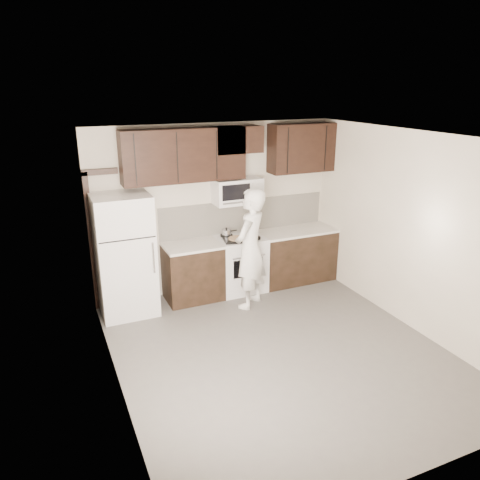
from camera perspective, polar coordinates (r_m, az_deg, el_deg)
floor at (r=6.19m, az=4.84°, el=-13.37°), size 4.50×4.50×0.00m
back_wall at (r=7.55m, az=-3.00°, el=3.86°), size 4.00×0.00×4.00m
ceiling at (r=5.28m, az=5.65°, el=12.31°), size 4.50×4.50×0.00m
counter_run at (r=7.78m, az=2.08°, el=-2.60°), size 2.95×0.64×0.91m
stove at (r=7.66m, az=0.04°, el=-2.90°), size 0.76×0.66×0.94m
backsplash at (r=7.77m, az=0.50°, el=3.01°), size 2.90×0.02×0.54m
upper_cabinets at (r=7.28m, az=-1.07°, el=10.82°), size 3.48×0.35×0.78m
microwave at (r=7.41m, az=-0.33°, el=6.00°), size 0.76×0.42×0.40m
refrigerator at (r=6.97m, az=-13.87°, el=-1.84°), size 0.80×0.76×1.80m
door_trim at (r=7.12m, az=-17.47°, el=1.23°), size 0.50×0.08×2.12m
saucepan at (r=7.56m, az=-1.66°, el=0.89°), size 0.27×0.15×0.15m
baking_tray at (r=7.36m, az=-0.31°, el=0.02°), size 0.48×0.39×0.02m
pizza at (r=7.36m, az=-0.31°, el=0.18°), size 0.34×0.34×0.02m
person at (r=6.97m, az=1.25°, el=-1.11°), size 0.80×0.77×1.84m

